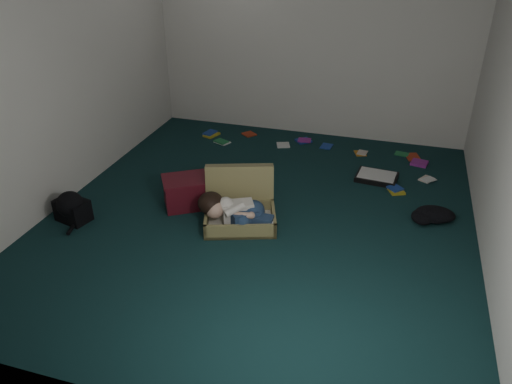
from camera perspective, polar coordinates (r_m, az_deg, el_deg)
The scene contains 11 objects.
floor at distance 4.87m, azimuth 0.51°, elevation -2.78°, with size 4.50×4.50×0.00m, color #102C2D.
wall_back at distance 6.46m, azimuth 6.44°, elevation 17.51°, with size 4.50×4.50×0.00m, color white.
wall_front at distance 2.43m, azimuth -14.42°, elevation -3.37°, with size 4.50×4.50×0.00m, color white.
wall_left at distance 5.23m, azimuth -21.54°, elevation 13.03°, with size 4.50×4.50×0.00m, color white.
suitcase at distance 4.77m, azimuth -1.85°, elevation -1.54°, with size 0.83×0.82×0.48m.
person at distance 4.60m, azimuth -2.42°, elevation -2.15°, with size 0.74×0.37×0.30m.
maroon_bin at distance 5.03m, azimuth -8.01°, elevation 0.01°, with size 0.56×0.53×0.30m.
backpack at distance 5.07m, azimuth -20.23°, elevation -1.89°, with size 0.39×0.31×0.23m, color black, non-canonical shape.
clothing_pile at distance 5.11m, azimuth 18.66°, elevation -2.04°, with size 0.39×0.32×0.13m, color black, non-canonical shape.
paper_tray at distance 5.70m, azimuth 13.62°, elevation 1.69°, with size 0.47×0.37×0.06m.
book_scatter at distance 6.22m, azimuth 8.90°, elevation 4.34°, with size 2.93×1.29×0.02m.
Camera 1 is at (1.15, -3.98, 2.57)m, focal length 35.00 mm.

